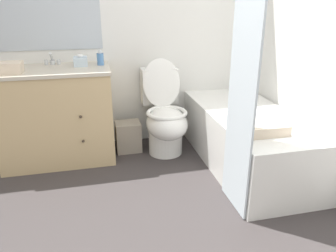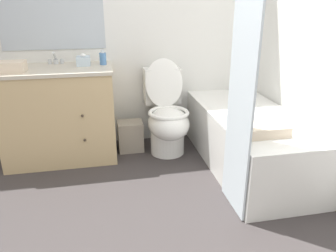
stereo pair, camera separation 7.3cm
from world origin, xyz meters
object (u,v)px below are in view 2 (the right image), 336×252
Objects in this scene: sink_faucet at (56,60)px; soap_dispenser at (103,58)px; bathtub at (249,139)px; hand_towel_folded at (9,67)px; bath_towel_folded at (262,130)px; wastebasket at (131,136)px; tissue_box at (83,61)px; vanity_cabinet at (60,113)px; toilet at (167,118)px.

sink_faucet is 1.04× the size of soap_dispenser.
hand_towel_folded reaches higher than bathtub.
soap_dispenser reaches higher than sink_faucet.
wastebasket is at bearing 131.32° from bath_towel_folded.
bath_towel_folded is (1.28, -1.05, -0.37)m from tissue_box.
wastebasket is 0.81m from soap_dispenser.
vanity_cabinet reaches higher than wastebasket.
tissue_box is 1.07× the size of soap_dispenser.
hand_towel_folded is 2.09m from bath_towel_folded.
vanity_cabinet reaches higher than bath_towel_folded.
sink_faucet is at bearing 142.91° from bath_towel_folded.
hand_towel_folded reaches higher than vanity_cabinet.
hand_towel_folded is (-1.33, -0.04, 0.56)m from toilet.
toilet is 0.82m from soap_dispenser.
toilet is 1.45m from hand_towel_folded.
vanity_cabinet reaches higher than bathtub.
sink_faucet is 0.40× the size of bath_towel_folded.
wastebasket is 0.84× the size of bath_towel_folded.
tissue_box is at bearing 174.28° from wastebasket.
bath_towel_folded is (1.10, -1.04, -0.38)m from soap_dispenser.
hand_towel_folded is at bearing -161.90° from tissue_box.
sink_faucet is 0.48× the size of wastebasket.
sink_faucet reaches higher than hand_towel_folded.
hand_towel_folded is (-2.00, 0.39, 0.66)m from bathtub.
sink_faucet reaches higher than wastebasket.
hand_towel_folded is (-0.33, -0.13, 0.47)m from vanity_cabinet.
bathtub is at bearing -11.09° from hand_towel_folded.
vanity_cabinet is 3.91× the size of hand_towel_folded.
wastebasket is 1.16× the size of hand_towel_folded.
soap_dispenser reaches higher than toilet.
toilet is 0.57× the size of bathtub.
soap_dispenser is (0.43, 0.06, 0.49)m from vanity_cabinet.
soap_dispenser is at bearing -1.96° from tissue_box.
bathtub is at bearing 74.34° from bath_towel_folded.
sink_faucet reaches higher than vanity_cabinet.
soap_dispenser is at bearing 136.67° from bath_towel_folded.
toilet is at bearing -4.68° from vanity_cabinet.
soap_dispenser is at bearing -15.46° from sink_faucet.
sink_faucet is at bearing 166.75° from wastebasket.
toilet is at bearing -17.19° from wastebasket.
vanity_cabinet is at bearing 20.76° from hand_towel_folded.
soap_dispenser is 0.53× the size of hand_towel_folded.
sink_faucet is 0.16× the size of toilet.
vanity_cabinet is 1.82m from bath_towel_folded.
hand_towel_folded is 0.73× the size of bath_towel_folded.
vanity_cabinet is 0.50m from sink_faucet.
hand_towel_folded is (-0.77, -0.19, -0.01)m from soap_dispenser.
soap_dispenser is (0.43, -0.12, 0.02)m from sink_faucet.
bath_towel_folded is at bearing -24.55° from hand_towel_folded.
wastebasket is 1.26m from hand_towel_folded.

